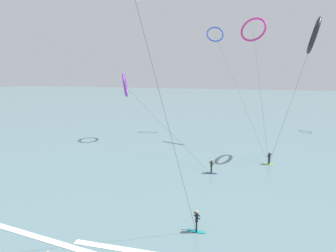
% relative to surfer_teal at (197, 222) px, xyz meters
% --- Properties ---
extents(sea_water, '(400.00, 200.00, 0.08)m').
position_rel_surfer_teal_xyz_m(sea_water, '(-4.84, 93.02, -0.78)').
color(sea_water, slate).
rests_on(sea_water, ground).
extents(surfer_teal, '(1.40, 0.63, 1.70)m').
position_rel_surfer_teal_xyz_m(surfer_teal, '(0.00, 0.00, 0.00)').
color(surfer_teal, teal).
rests_on(surfer_teal, ground).
extents(surfer_navy, '(1.40, 0.61, 1.70)m').
position_rel_surfer_teal_xyz_m(surfer_navy, '(-0.99, 12.62, 0.00)').
color(surfer_navy, navy).
rests_on(surfer_navy, ground).
extents(surfer_lime, '(1.40, 0.70, 1.70)m').
position_rel_surfer_teal_xyz_m(surfer_lime, '(5.53, 18.19, 0.00)').
color(surfer_lime, '#8CC62D').
rests_on(surfer_lime, ground).
extents(kite_charcoal, '(5.52, 7.37, 18.79)m').
position_rel_surfer_teal_xyz_m(kite_charcoal, '(10.15, 23.15, 15.62)').
color(kite_charcoal, black).
rests_on(kite_charcoal, ground).
extents(kite_violet, '(18.51, 14.63, 11.72)m').
position_rel_surfer_teal_xyz_m(kite_violet, '(-18.19, 25.15, 8.83)').
color(kite_violet, purple).
rests_on(kite_violet, ground).
extents(kite_cobalt, '(12.25, 20.29, 20.54)m').
position_rel_surfer_teal_xyz_m(kite_cobalt, '(-4.81, 37.02, 18.11)').
color(kite_cobalt, '#2647B7').
rests_on(kite_cobalt, ground).
extents(kite_magenta, '(5.49, 13.53, 20.55)m').
position_rel_surfer_teal_xyz_m(kite_magenta, '(2.34, 30.15, 17.71)').
color(kite_magenta, '#CC288E').
rests_on(kite_magenta, ground).
extents(wave_crest_mid, '(19.60, 2.15, 0.12)m').
position_rel_surfer_teal_xyz_m(wave_crest_mid, '(-10.67, -4.27, -0.76)').
color(wave_crest_mid, white).
rests_on(wave_crest_mid, ground).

